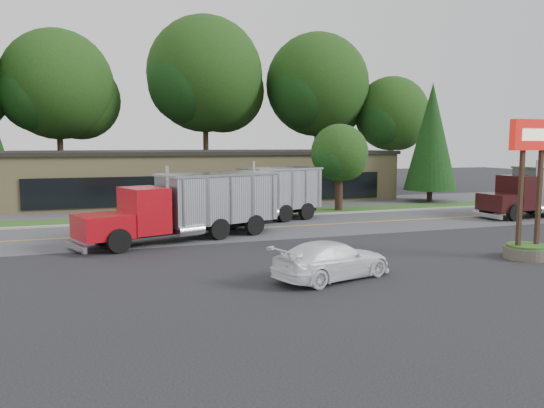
# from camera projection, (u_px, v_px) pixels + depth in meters

# --- Properties ---
(ground) EXTENTS (140.00, 140.00, 0.00)m
(ground) POSITION_uv_depth(u_px,v_px,m) (278.00, 263.00, 21.92)
(ground) COLOR #2D2D31
(ground) RESTS_ON ground
(road) EXTENTS (60.00, 8.00, 0.02)m
(road) POSITION_uv_depth(u_px,v_px,m) (226.00, 230.00, 30.39)
(road) COLOR #5E5E63
(road) RESTS_ON ground
(center_line) EXTENTS (60.00, 0.12, 0.01)m
(center_line) POSITION_uv_depth(u_px,v_px,m) (226.00, 230.00, 30.39)
(center_line) COLOR gold
(center_line) RESTS_ON ground
(curb) EXTENTS (60.00, 0.30, 0.12)m
(curb) POSITION_uv_depth(u_px,v_px,m) (211.00, 220.00, 34.35)
(curb) COLOR #9E9E99
(curb) RESTS_ON ground
(grass_verge) EXTENTS (60.00, 3.40, 0.03)m
(grass_verge) POSITION_uv_depth(u_px,v_px,m) (205.00, 216.00, 36.04)
(grass_verge) COLOR #274D1A
(grass_verge) RESTS_ON ground
(far_parking) EXTENTS (60.00, 7.00, 0.02)m
(far_parking) POSITION_uv_depth(u_px,v_px,m) (192.00, 208.00, 40.75)
(far_parking) COLOR #5E5E63
(far_parking) RESTS_ON ground
(strip_mall) EXTENTS (32.00, 12.00, 4.00)m
(strip_mall) POSITION_uv_depth(u_px,v_px,m) (202.00, 177.00, 46.80)
(strip_mall) COLOR tan
(strip_mall) RESTS_ON ground
(bilo_sign) EXTENTS (2.20, 1.90, 5.95)m
(bilo_sign) POSITION_uv_depth(u_px,v_px,m) (529.00, 212.00, 22.68)
(bilo_sign) COLOR #6B6054
(bilo_sign) RESTS_ON ground
(tree_far_b) EXTENTS (10.88, 10.24, 15.52)m
(tree_far_b) POSITION_uv_depth(u_px,v_px,m) (60.00, 90.00, 49.78)
(tree_far_b) COLOR #382619
(tree_far_b) RESTS_ON ground
(tree_far_c) EXTENTS (12.46, 11.73, 17.77)m
(tree_far_c) POSITION_uv_depth(u_px,v_px,m) (206.00, 80.00, 54.10)
(tree_far_c) COLOR #382619
(tree_far_c) RESTS_ON ground
(tree_far_d) EXTENTS (11.68, 11.00, 16.67)m
(tree_far_d) POSITION_uv_depth(u_px,v_px,m) (318.00, 90.00, 57.04)
(tree_far_d) COLOR #382619
(tree_far_d) RESTS_ON ground
(tree_far_e) EXTENTS (8.53, 8.03, 12.17)m
(tree_far_e) POSITION_uv_depth(u_px,v_px,m) (392.00, 117.00, 57.98)
(tree_far_e) COLOR #382619
(tree_far_e) RESTS_ON ground
(evergreen_right) EXTENTS (4.40, 4.40, 10.00)m
(evergreen_right) POSITION_uv_depth(u_px,v_px,m) (431.00, 137.00, 44.60)
(evergreen_right) COLOR #382619
(evergreen_right) RESTS_ON ground
(tree_verge) EXTENTS (4.46, 4.20, 6.36)m
(tree_verge) POSITION_uv_depth(u_px,v_px,m) (340.00, 156.00, 38.83)
(tree_verge) COLOR #382619
(tree_verge) RESTS_ON ground
(dump_truck_red) EXTENTS (10.82, 5.85, 3.36)m
(dump_truck_red) POSITION_uv_depth(u_px,v_px,m) (194.00, 204.00, 27.44)
(dump_truck_red) COLOR black
(dump_truck_red) RESTS_ON ground
(dump_truck_blue) EXTENTS (8.88, 5.01, 3.36)m
(dump_truck_blue) POSITION_uv_depth(u_px,v_px,m) (266.00, 193.00, 33.63)
(dump_truck_blue) COLOR black
(dump_truck_blue) RESTS_ON ground
(dump_truck_maroon) EXTENTS (8.19, 3.19, 3.36)m
(dump_truck_maroon) POSITION_uv_depth(u_px,v_px,m) (539.00, 190.00, 35.88)
(dump_truck_maroon) COLOR black
(dump_truck_maroon) RESTS_ON ground
(rally_car) EXTENTS (5.15, 3.28, 1.39)m
(rally_car) POSITION_uv_depth(u_px,v_px,m) (332.00, 260.00, 19.41)
(rally_car) COLOR white
(rally_car) RESTS_ON ground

